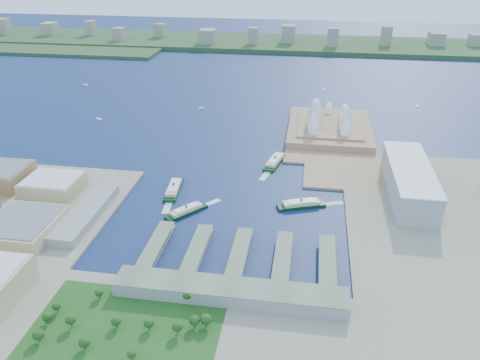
% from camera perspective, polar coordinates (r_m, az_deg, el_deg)
% --- Properties ---
extents(ground, '(3000.00, 3000.00, 0.00)m').
position_cam_1_polar(ground, '(524.89, -0.32, -4.58)').
color(ground, '#101D4B').
rests_on(ground, ground).
extents(east_land, '(240.00, 500.00, 3.00)m').
position_cam_1_polar(east_land, '(506.32, 26.94, -9.07)').
color(east_land, gray).
rests_on(east_land, ground).
extents(peninsula, '(135.00, 220.00, 3.00)m').
position_cam_1_polar(peninsula, '(753.55, 11.00, 5.24)').
color(peninsula, '#9B7655').
rests_on(peninsula, ground).
extents(far_shore, '(2200.00, 260.00, 12.00)m').
position_cam_1_polar(far_shore, '(1448.16, 6.09, 16.20)').
color(far_shore, '#2D4926').
rests_on(far_shore, ground).
extents(opera_house, '(134.00, 180.00, 58.00)m').
position_cam_1_polar(opera_house, '(761.79, 10.98, 7.93)').
color(opera_house, white).
rests_on(opera_house, peninsula).
extents(toaster_building, '(45.00, 155.00, 35.00)m').
position_cam_1_polar(toaster_building, '(593.09, 19.91, -0.13)').
color(toaster_building, '#94949A').
rests_on(toaster_building, east_land).
extents(ferry_wharves, '(184.00, 90.00, 9.30)m').
position_cam_1_polar(ferry_wharves, '(458.94, -0.08, -9.08)').
color(ferry_wharves, '#5C694F').
rests_on(ferry_wharves, ground).
extents(terminal_building, '(200.00, 28.00, 12.00)m').
position_cam_1_polar(terminal_building, '(409.68, -1.27, -13.50)').
color(terminal_building, gray).
rests_on(terminal_building, south_land).
extents(park, '(150.00, 110.00, 16.00)m').
position_cam_1_polar(park, '(387.60, -14.28, -17.00)').
color(park, '#194714').
rests_on(park, south_land).
extents(far_skyline, '(1900.00, 140.00, 55.00)m').
position_cam_1_polar(far_skyline, '(1422.61, 6.10, 17.38)').
color(far_skyline, gray).
rests_on(far_skyline, far_shore).
extents(ferry_a, '(19.94, 59.54, 11.06)m').
position_cam_1_polar(ferry_a, '(581.83, -8.10, -0.86)').
color(ferry_a, black).
rests_on(ferry_a, ground).
extents(ferry_b, '(28.63, 62.14, 11.39)m').
position_cam_1_polar(ferry_b, '(650.53, 4.29, 2.49)').
color(ferry_b, black).
rests_on(ferry_b, ground).
extents(ferry_c, '(43.75, 48.49, 9.87)m').
position_cam_1_polar(ferry_c, '(533.91, -6.56, -3.57)').
color(ferry_c, black).
rests_on(ferry_c, ground).
extents(ferry_d, '(57.72, 32.88, 10.63)m').
position_cam_1_polar(ferry_d, '(547.29, 7.48, -2.76)').
color(ferry_d, black).
rests_on(ferry_d, ground).
extents(boat_a, '(14.40, 9.98, 2.78)m').
position_cam_1_polar(boat_a, '(852.98, -16.85, 7.15)').
color(boat_a, white).
rests_on(boat_a, ground).
extents(boat_b, '(10.31, 4.31, 2.72)m').
position_cam_1_polar(boat_b, '(876.87, -4.75, 8.76)').
color(boat_b, white).
rests_on(boat_b, ground).
extents(boat_c, '(7.60, 13.34, 2.88)m').
position_cam_1_polar(boat_c, '(942.40, 20.77, 8.41)').
color(boat_c, white).
rests_on(boat_c, ground).
extents(boat_d, '(15.04, 10.17, 2.58)m').
position_cam_1_polar(boat_d, '(1077.44, -18.33, 10.98)').
color(boat_d, white).
rests_on(boat_d, ground).
extents(boat_e, '(5.82, 12.68, 3.00)m').
position_cam_1_polar(boat_e, '(1000.64, 10.16, 10.76)').
color(boat_e, white).
rests_on(boat_e, ground).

